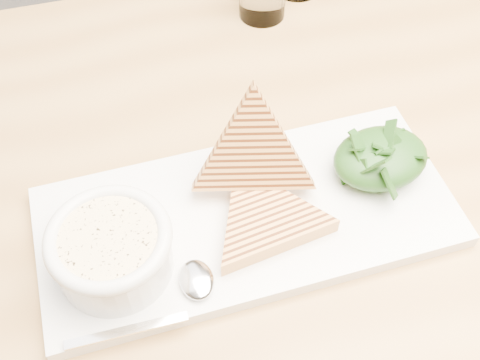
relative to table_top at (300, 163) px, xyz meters
name	(u,v)px	position (x,y,z in m)	size (l,w,h in m)	color
floor	(267,335)	(0.03, 0.09, -0.73)	(6.00, 6.00, 0.00)	#5F5B58
table_top	(300,163)	(0.00, 0.00, 0.00)	(1.15, 0.77, 0.04)	#AE7F43
table_leg_br	(430,94)	(0.52, 0.33, -0.38)	(0.06, 0.06, 0.71)	#AE7F43
platter	(247,217)	(-0.10, -0.07, 0.03)	(0.45, 0.20, 0.02)	white
soup_bowl	(113,254)	(-0.25, -0.07, 0.06)	(0.12, 0.12, 0.05)	white
soup	(108,239)	(-0.25, -0.07, 0.09)	(0.10, 0.10, 0.01)	#FEDC9D
bowl_rim	(108,238)	(-0.25, -0.07, 0.09)	(0.12, 0.12, 0.01)	white
sandwich_flat	(265,219)	(-0.09, -0.09, 0.05)	(0.15, 0.15, 0.02)	#DA934A
sandwich_lean	(254,154)	(-0.08, -0.03, 0.09)	(0.15, 0.15, 0.08)	#DA934A
salad_base	(381,158)	(0.06, -0.07, 0.06)	(0.11, 0.09, 0.04)	#0F360A
arugula_pile	(382,155)	(0.06, -0.07, 0.06)	(0.11, 0.10, 0.05)	#294D1C
spoon_bowl	(197,280)	(-0.18, -0.12, 0.04)	(0.03, 0.05, 0.01)	silver
spoon_handle	(127,331)	(-0.26, -0.15, 0.04)	(0.12, 0.01, 0.00)	silver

